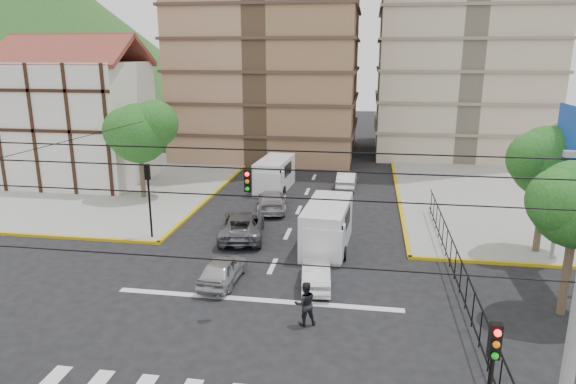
% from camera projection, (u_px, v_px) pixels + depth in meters
% --- Properties ---
extents(ground, '(160.00, 160.00, 0.00)m').
position_uv_depth(ground, '(251.00, 313.00, 21.82)').
color(ground, black).
rests_on(ground, ground).
extents(sidewalk_nw, '(26.00, 26.00, 0.15)m').
position_uv_depth(sidewalk_nw, '(76.00, 181.00, 43.88)').
color(sidewalk_nw, gray).
rests_on(sidewalk_nw, ground).
extents(sidewalk_ne, '(26.00, 26.00, 0.15)m').
position_uv_depth(sidewalk_ne, '(576.00, 202.00, 37.85)').
color(sidewalk_ne, gray).
rests_on(sidewalk_ne, ground).
extents(stop_line, '(13.00, 0.40, 0.01)m').
position_uv_depth(stop_line, '(257.00, 300.00, 22.96)').
color(stop_line, silver).
rests_on(stop_line, ground).
extents(tudor_building, '(10.80, 8.05, 12.23)m').
position_uv_depth(tudor_building, '(80.00, 121.00, 42.37)').
color(tudor_building, silver).
rests_on(tudor_building, ground).
extents(distant_hill, '(70.00, 70.00, 28.00)m').
position_uv_depth(distant_hill, '(41.00, 34.00, 93.17)').
color(distant_hill, '#23541C').
rests_on(distant_hill, ground).
extents(park_fence, '(0.10, 22.50, 1.66)m').
position_uv_depth(park_fence, '(454.00, 282.00, 24.75)').
color(park_fence, black).
rests_on(park_fence, ground).
extents(tree_park_c, '(4.65, 3.80, 7.25)m').
position_uv_depth(tree_park_c, '(550.00, 159.00, 26.89)').
color(tree_park_c, '#473828').
rests_on(tree_park_c, ground).
extents(tree_tudor, '(5.39, 4.40, 7.43)m').
position_uv_depth(tree_tudor, '(140.00, 130.00, 37.51)').
color(tree_tudor, '#473828').
rests_on(tree_tudor, ground).
extents(traffic_light_se, '(0.28, 0.22, 4.40)m').
position_uv_depth(traffic_light_se, '(490.00, 377.00, 12.39)').
color(traffic_light_se, black).
rests_on(traffic_light_se, ground).
extents(traffic_light_nw, '(0.28, 0.22, 4.40)m').
position_uv_depth(traffic_light_nw, '(149.00, 189.00, 29.62)').
color(traffic_light_nw, black).
rests_on(traffic_light_nw, ground).
extents(traffic_light_hanging, '(18.00, 9.12, 0.92)m').
position_uv_depth(traffic_light_hanging, '(235.00, 191.00, 18.33)').
color(traffic_light_hanging, black).
rests_on(traffic_light_hanging, ground).
extents(utility_pole_se, '(1.40, 0.28, 9.00)m').
position_uv_depth(utility_pole_se, '(572.00, 348.00, 10.63)').
color(utility_pole_se, slate).
rests_on(utility_pole_se, ground).
extents(van_right_lane, '(2.60, 5.84, 2.57)m').
position_uv_depth(van_right_lane, '(327.00, 228.00, 28.61)').
color(van_right_lane, silver).
rests_on(van_right_lane, ground).
extents(van_left_lane, '(2.56, 5.69, 2.50)m').
position_uv_depth(van_left_lane, '(274.00, 176.00, 40.98)').
color(van_left_lane, silver).
rests_on(van_left_lane, ground).
extents(car_silver_front_left, '(1.78, 3.97, 1.32)m').
position_uv_depth(car_silver_front_left, '(223.00, 270.00, 24.56)').
color(car_silver_front_left, '#ACADB1').
rests_on(car_silver_front_left, ground).
extents(car_white_front_right, '(1.71, 3.83, 1.22)m').
position_uv_depth(car_white_front_right, '(316.00, 274.00, 24.18)').
color(car_white_front_right, white).
rests_on(car_white_front_right, ground).
extents(car_grey_mid_left, '(3.37, 5.76, 1.51)m').
position_uv_depth(car_grey_mid_left, '(242.00, 225.00, 30.64)').
color(car_grey_mid_left, slate).
rests_on(car_grey_mid_left, ground).
extents(car_silver_rear_left, '(2.76, 5.10, 1.40)m').
position_uv_depth(car_silver_rear_left, '(272.00, 200.00, 35.91)').
color(car_silver_rear_left, '#B7B7BC').
rests_on(car_silver_rear_left, ground).
extents(car_darkgrey_mid_right, '(2.03, 3.97, 1.29)m').
position_uv_depth(car_darkgrey_mid_right, '(330.00, 207.00, 34.66)').
color(car_darkgrey_mid_right, '#232426').
rests_on(car_darkgrey_mid_right, ground).
extents(car_white_rear_right, '(1.58, 4.28, 1.40)m').
position_uv_depth(car_white_rear_right, '(347.00, 179.00, 41.88)').
color(car_white_rear_right, white).
rests_on(car_white_rear_right, ground).
extents(pedestrian_crosswalk, '(1.09, 0.97, 1.85)m').
position_uv_depth(pedestrian_crosswalk, '(305.00, 304.00, 20.66)').
color(pedestrian_crosswalk, black).
rests_on(pedestrian_crosswalk, ground).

